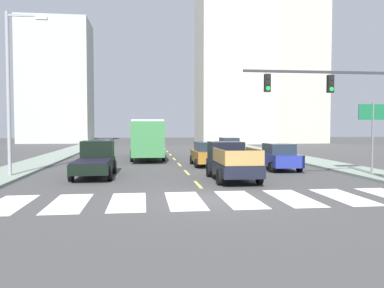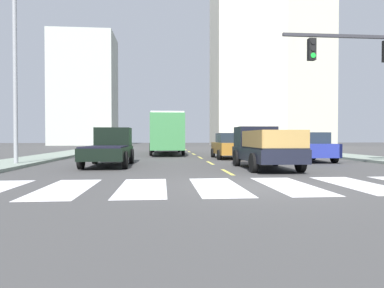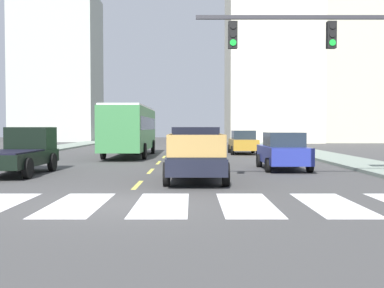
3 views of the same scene
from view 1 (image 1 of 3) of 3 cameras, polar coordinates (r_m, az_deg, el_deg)
ground_plane at (r=15.38m, az=2.96°, el=-8.06°), size 160.00×160.00×0.00m
sidewalk_right at (r=35.54m, az=14.74°, el=-1.92°), size 2.88×110.00×0.15m
sidewalk_left at (r=33.94m, az=-20.53°, el=-2.22°), size 2.88×110.00×0.15m
crosswalk_stripe_0 at (r=15.93m, az=-25.07°, el=-7.93°), size 1.34×3.83×0.01m
crosswalk_stripe_1 at (r=15.40m, az=-17.37°, el=-8.15°), size 1.34×3.83×0.01m
crosswalk_stripe_2 at (r=15.17m, az=-9.26°, el=-8.23°), size 1.34×3.83×0.01m
crosswalk_stripe_3 at (r=15.24m, az=-1.07°, el=-8.15°), size 1.34×3.83×0.01m
crosswalk_stripe_4 at (r=15.60m, az=6.88°, el=-7.91°), size 1.34×3.83×0.01m
crosswalk_stripe_5 at (r=16.25m, az=14.33°, el=-7.55°), size 1.34×3.83×0.01m
crosswalk_stripe_6 at (r=17.14m, az=21.09°, el=-7.11°), size 1.34×3.83×0.01m
lane_dash_0 at (r=19.28m, az=0.88°, el=-5.86°), size 0.16×2.40×0.01m
lane_dash_1 at (r=24.20m, az=-0.76°, el=-4.12°), size 0.16×2.40×0.01m
lane_dash_2 at (r=29.14m, az=-1.84°, el=-2.97°), size 0.16×2.40×0.01m
lane_dash_3 at (r=34.11m, az=-2.61°, el=-2.15°), size 0.16×2.40×0.01m
lane_dash_4 at (r=39.08m, az=-3.18°, el=-1.54°), size 0.16×2.40×0.01m
lane_dash_5 at (r=44.06m, az=-3.62°, el=-1.06°), size 0.16×2.40×0.01m
lane_dash_6 at (r=49.04m, az=-3.97°, el=-0.69°), size 0.16×2.40×0.01m
lane_dash_7 at (r=54.02m, az=-4.26°, el=-0.38°), size 0.16×2.40×0.01m
pickup_stakebed at (r=21.13m, az=5.60°, el=-2.58°), size 2.18×5.20×1.96m
pickup_dark at (r=23.01m, az=-13.79°, el=-2.25°), size 2.18×5.20×1.96m
city_bus at (r=34.45m, az=-6.51°, el=1.13°), size 2.72×10.80×3.32m
sedan_near_right at (r=28.08m, az=2.12°, el=-1.43°), size 2.02×4.40×1.72m
sedan_mid at (r=38.37m, az=5.34°, el=-0.34°), size 2.02×4.40×1.72m
sedan_far at (r=26.15m, az=12.33°, el=-1.79°), size 2.02×4.40×1.72m
traffic_signal_gantry at (r=20.50m, az=21.93°, el=6.08°), size 7.83×0.27×6.00m
direction_sign_green at (r=25.01m, az=24.61°, el=2.82°), size 1.70×0.12×4.20m
streetlight_left at (r=23.71m, az=-24.65°, el=7.52°), size 2.20×0.28×9.00m
tower_tall_centre at (r=68.30m, az=5.95°, el=16.94°), size 11.42×10.87×39.44m
block_mid_left at (r=71.14m, az=-18.95°, el=8.43°), size 11.17×9.03×20.39m
block_mid_right at (r=70.10m, az=14.12°, el=14.18°), size 10.68×7.29×33.90m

